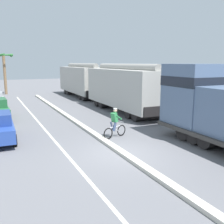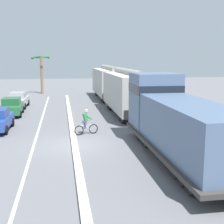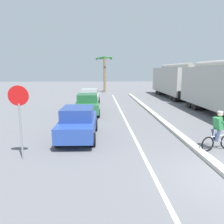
{
  "view_description": "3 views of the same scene",
  "coord_description": "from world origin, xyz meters",
  "px_view_note": "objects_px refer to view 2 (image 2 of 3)",
  "views": [
    {
      "loc": [
        -5.44,
        -10.6,
        4.28
      ],
      "look_at": [
        0.99,
        3.11,
        1.41
      ],
      "focal_mm": 42.0,
      "sensor_mm": 36.0,
      "label": 1
    },
    {
      "loc": [
        -0.67,
        -18.15,
        5.18
      ],
      "look_at": [
        2.39,
        0.64,
        1.84
      ],
      "focal_mm": 50.0,
      "sensor_mm": 36.0,
      "label": 2
    },
    {
      "loc": [
        -4.14,
        -6.22,
        3.44
      ],
      "look_at": [
        -3.44,
        6.67,
        0.94
      ],
      "focal_mm": 35.0,
      "sensor_mm": 36.0,
      "label": 3
    }
  ],
  "objects_px": {
    "parked_car_green": "(12,107)",
    "parked_car_silver": "(18,100)",
    "hopper_car_lead": "(127,92)",
    "hopper_car_middle": "(108,82)",
    "locomotive": "(174,122)",
    "palm_tree_near": "(41,65)",
    "cyclist": "(86,123)"
  },
  "relations": [
    {
      "from": "hopper_car_middle",
      "to": "parked_car_green",
      "type": "height_order",
      "value": "hopper_car_middle"
    },
    {
      "from": "locomotive",
      "to": "cyclist",
      "type": "xyz_separation_m",
      "value": [
        -4.29,
        5.25,
        -0.98
      ]
    },
    {
      "from": "locomotive",
      "to": "hopper_car_lead",
      "type": "relative_size",
      "value": 1.1
    },
    {
      "from": "palm_tree_near",
      "to": "parked_car_silver",
      "type": "bearing_deg",
      "value": -97.86
    },
    {
      "from": "parked_car_silver",
      "to": "cyclist",
      "type": "distance_m",
      "value": 14.06
    },
    {
      "from": "hopper_car_lead",
      "to": "hopper_car_middle",
      "type": "distance_m",
      "value": 11.6
    },
    {
      "from": "hopper_car_lead",
      "to": "hopper_car_middle",
      "type": "relative_size",
      "value": 1.0
    },
    {
      "from": "parked_car_green",
      "to": "palm_tree_near",
      "type": "height_order",
      "value": "palm_tree_near"
    },
    {
      "from": "locomotive",
      "to": "cyclist",
      "type": "distance_m",
      "value": 6.85
    },
    {
      "from": "palm_tree_near",
      "to": "hopper_car_middle",
      "type": "bearing_deg",
      "value": -37.57
    },
    {
      "from": "parked_car_green",
      "to": "parked_car_silver",
      "type": "height_order",
      "value": "same"
    },
    {
      "from": "locomotive",
      "to": "hopper_car_middle",
      "type": "relative_size",
      "value": 1.1
    },
    {
      "from": "hopper_car_lead",
      "to": "cyclist",
      "type": "xyz_separation_m",
      "value": [
        -4.29,
        -6.9,
        -1.26
      ]
    },
    {
      "from": "locomotive",
      "to": "palm_tree_near",
      "type": "bearing_deg",
      "value": 105.86
    },
    {
      "from": "cyclist",
      "to": "hopper_car_middle",
      "type": "bearing_deg",
      "value": 76.95
    },
    {
      "from": "parked_car_green",
      "to": "palm_tree_near",
      "type": "bearing_deg",
      "value": 84.3
    },
    {
      "from": "parked_car_green",
      "to": "cyclist",
      "type": "bearing_deg",
      "value": -53.4
    },
    {
      "from": "locomotive",
      "to": "parked_car_silver",
      "type": "height_order",
      "value": "locomotive"
    },
    {
      "from": "hopper_car_lead",
      "to": "palm_tree_near",
      "type": "relative_size",
      "value": 1.9
    },
    {
      "from": "hopper_car_middle",
      "to": "parked_car_silver",
      "type": "relative_size",
      "value": 2.49
    },
    {
      "from": "locomotive",
      "to": "palm_tree_near",
      "type": "distance_m",
      "value": 31.69
    },
    {
      "from": "hopper_car_middle",
      "to": "cyclist",
      "type": "relative_size",
      "value": 6.18
    },
    {
      "from": "locomotive",
      "to": "hopper_car_lead",
      "type": "height_order",
      "value": "locomotive"
    },
    {
      "from": "hopper_car_lead",
      "to": "locomotive",
      "type": "bearing_deg",
      "value": -90.0
    },
    {
      "from": "hopper_car_middle",
      "to": "parked_car_silver",
      "type": "height_order",
      "value": "hopper_car_middle"
    },
    {
      "from": "parked_car_silver",
      "to": "locomotive",
      "type": "bearing_deg",
      "value": -60.01
    },
    {
      "from": "hopper_car_middle",
      "to": "palm_tree_near",
      "type": "relative_size",
      "value": 1.9
    },
    {
      "from": "hopper_car_middle",
      "to": "parked_car_silver",
      "type": "bearing_deg",
      "value": -150.67
    },
    {
      "from": "cyclist",
      "to": "hopper_car_lead",
      "type": "bearing_deg",
      "value": 58.13
    },
    {
      "from": "hopper_car_lead",
      "to": "parked_car_silver",
      "type": "xyz_separation_m",
      "value": [
        -10.35,
        5.78,
        -1.26
      ]
    },
    {
      "from": "parked_car_green",
      "to": "cyclist",
      "type": "distance_m",
      "value": 10.13
    },
    {
      "from": "cyclist",
      "to": "palm_tree_near",
      "type": "height_order",
      "value": "palm_tree_near"
    }
  ]
}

